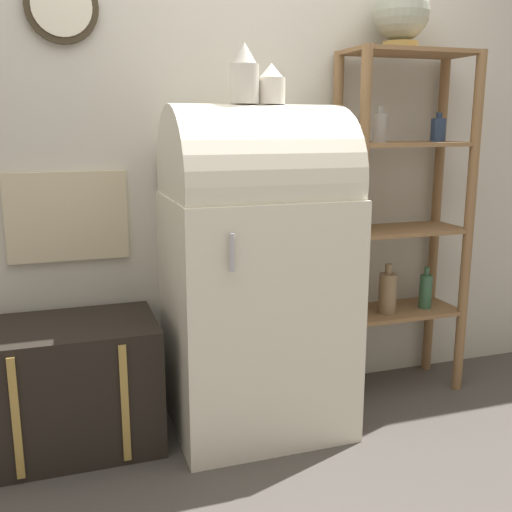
{
  "coord_description": "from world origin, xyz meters",
  "views": [
    {
      "loc": [
        -0.82,
        -2.22,
        1.37
      ],
      "look_at": [
        -0.0,
        0.22,
        0.8
      ],
      "focal_mm": 42.0,
      "sensor_mm": 36.0,
      "label": 1
    }
  ],
  "objects_px": {
    "globe": "(402,14)",
    "vase_left": "(245,75)",
    "suitcase_trunk": "(70,386)",
    "refrigerator": "(256,267)",
    "vase_center": "(271,85)"
  },
  "relations": [
    {
      "from": "globe",
      "to": "suitcase_trunk",
      "type": "bearing_deg",
      "value": -175.65
    },
    {
      "from": "suitcase_trunk",
      "to": "vase_left",
      "type": "relative_size",
      "value": 3.02
    },
    {
      "from": "suitcase_trunk",
      "to": "vase_left",
      "type": "xyz_separation_m",
      "value": [
        0.77,
        -0.06,
        1.29
      ]
    },
    {
      "from": "globe",
      "to": "vase_center",
      "type": "distance_m",
      "value": 0.81
    },
    {
      "from": "vase_center",
      "to": "globe",
      "type": "bearing_deg",
      "value": 13.29
    },
    {
      "from": "suitcase_trunk",
      "to": "refrigerator",
      "type": "bearing_deg",
      "value": -3.47
    },
    {
      "from": "globe",
      "to": "refrigerator",
      "type": "bearing_deg",
      "value": -167.6
    },
    {
      "from": "globe",
      "to": "vase_left",
      "type": "bearing_deg",
      "value": -167.94
    },
    {
      "from": "vase_left",
      "to": "refrigerator",
      "type": "bearing_deg",
      "value": 7.0
    },
    {
      "from": "suitcase_trunk",
      "to": "globe",
      "type": "bearing_deg",
      "value": 4.35
    },
    {
      "from": "vase_left",
      "to": "globe",
      "type": "bearing_deg",
      "value": 12.06
    },
    {
      "from": "globe",
      "to": "vase_center",
      "type": "xyz_separation_m",
      "value": [
        -0.71,
        -0.17,
        -0.34
      ]
    },
    {
      "from": "refrigerator",
      "to": "vase_center",
      "type": "bearing_deg",
      "value": 2.86
    },
    {
      "from": "refrigerator",
      "to": "vase_left",
      "type": "xyz_separation_m",
      "value": [
        -0.05,
        -0.01,
        0.82
      ]
    },
    {
      "from": "vase_left",
      "to": "vase_center",
      "type": "distance_m",
      "value": 0.13
    }
  ]
}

